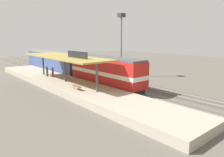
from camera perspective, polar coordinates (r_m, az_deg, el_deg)
name	(u,v)px	position (r m, az deg, el deg)	size (l,w,h in m)	color
ground_plane	(101,81)	(36.32, -3.10, -0.80)	(120.00, 120.00, 0.00)	#5B564C
track_near	(91,83)	(35.17, -5.70, -1.18)	(3.20, 110.00, 0.16)	#4E4941
track_far	(112,79)	(37.91, 0.02, -0.23)	(3.20, 110.00, 0.16)	#4E4941
platform	(66,84)	(32.76, -12.34, -1.56)	(6.00, 44.00, 0.90)	#A89E89
station_canopy	(65,57)	(32.04, -12.56, 5.56)	(5.20, 18.00, 4.70)	#47474C
platform_bench	(77,87)	(27.12, -9.43, -2.14)	(0.44, 1.70, 0.50)	#333338
locomotive	(105,71)	(31.70, -1.84, 1.89)	(2.93, 14.43, 4.44)	#28282D
passenger_carriage_single	(53,62)	(47.04, -15.67, 4.39)	(2.90, 20.00, 4.24)	#28282D
freight_car	(85,64)	(44.51, -7.27, 3.91)	(2.80, 12.00, 3.54)	#28282D
light_mast	(121,32)	(40.15, 2.52, 12.40)	(1.10, 1.10, 11.70)	slate
person_waiting	(47,71)	(37.66, -17.02, 2.02)	(0.34, 0.34, 1.71)	#23603D
person_walking	(53,72)	(36.49, -15.63, 1.82)	(0.34, 0.34, 1.71)	maroon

